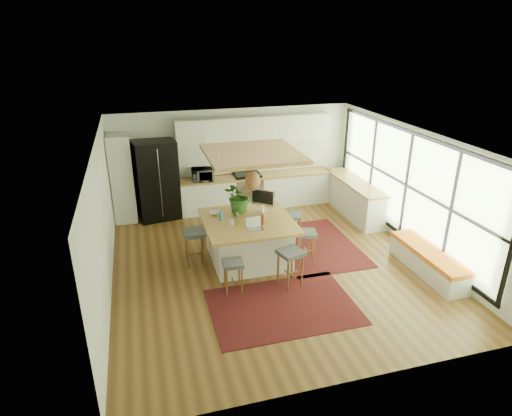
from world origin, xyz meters
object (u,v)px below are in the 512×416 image
object	(u,v)px
stool_near_right	(290,268)
island_plant	(239,199)
fridge	(157,184)
laptop	(255,224)
island	(248,240)
microwave	(203,173)
stool_left_side	(195,249)
stool_right_back	(293,227)
stool_near_left	(233,274)
stool_right_front	(306,245)
monitor	(263,200)

from	to	relation	value
stool_near_right	island_plant	bearing A→B (deg)	109.18
fridge	stool_near_right	xyz separation A→B (m)	(2.21, -4.03, -0.57)
laptop	island_plant	xyz separation A→B (m)	(-0.08, 0.99, 0.17)
island	microwave	distance (m)	2.94
laptop	microwave	size ratio (longest dim) A/B	0.57
stool_near_right	stool_left_side	xyz separation A→B (m)	(-1.65, 1.30, 0.00)
stool_right_back	laptop	distance (m)	1.76
laptop	island_plant	world-z (taller)	island_plant
stool_right_back	stool_left_side	distance (m)	2.40
island	island_plant	bearing A→B (deg)	96.68
stool_near_right	stool_left_side	world-z (taller)	stool_left_side
stool_near_right	stool_left_side	size ratio (longest dim) A/B	0.96
laptop	fridge	bearing A→B (deg)	113.08
stool_near_left	microwave	distance (m)	4.00
island	stool_near_right	bearing A→B (deg)	-65.85
fridge	stool_right_front	bearing A→B (deg)	-56.89
stool_left_side	laptop	distance (m)	1.47
stool_right_back	stool_near_right	bearing A→B (deg)	-111.49
laptop	monitor	distance (m)	0.96
laptop	stool_near_left	bearing A→B (deg)	-137.74
stool_near_left	stool_left_side	world-z (taller)	stool_left_side
island	stool_near_left	world-z (taller)	island
laptop	microwave	world-z (taller)	microwave
fridge	laptop	distance (m)	3.74
stool_near_right	laptop	size ratio (longest dim) A/B	2.21
stool_right_back	laptop	xyz separation A→B (m)	(-1.21, -1.07, 0.70)
stool_near_right	monitor	xyz separation A→B (m)	(-0.09, 1.56, 0.83)
stool_near_right	stool_left_side	bearing A→B (deg)	141.83
stool_near_right	stool_near_left	bearing A→B (deg)	176.42
fridge	stool_near_left	bearing A→B (deg)	-83.33
fridge	island	xyz separation A→B (m)	(1.68, -2.86, -0.46)
stool_near_right	stool_right_front	world-z (taller)	stool_near_right
stool_near_right	island_plant	size ratio (longest dim) A/B	0.98
stool_left_side	microwave	xyz separation A→B (m)	(0.63, 2.70, 0.77)
stool_left_side	monitor	size ratio (longest dim) A/B	1.40
stool_right_back	island_plant	bearing A→B (deg)	-176.11
stool_right_front	monitor	size ratio (longest dim) A/B	1.22
stool_right_front	laptop	xyz separation A→B (m)	(-1.17, -0.13, 0.70)
island_plant	stool_near_right	bearing A→B (deg)	-70.82
stool_left_side	island	bearing A→B (deg)	-6.25
stool_left_side	island_plant	distance (m)	1.43
monitor	island_plant	distance (m)	0.51
island_plant	microwave	bearing A→B (deg)	100.58
stool_right_front	fridge	bearing A→B (deg)	131.94
island	stool_left_side	distance (m)	1.14
fridge	stool_right_back	size ratio (longest dim) A/B	3.05
laptop	microwave	distance (m)	3.34
laptop	stool_near_right	bearing A→B (deg)	-58.30
fridge	island_plant	size ratio (longest dim) A/B	2.77
stool_near_left	stool_right_front	size ratio (longest dim) A/B	0.94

